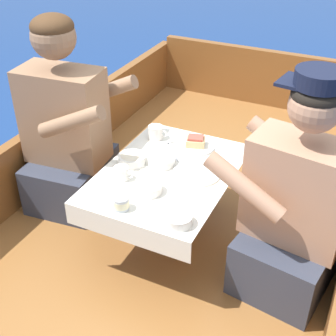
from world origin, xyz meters
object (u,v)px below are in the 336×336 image
Objects in this scene: sandwich at (196,141)px; person_starboard at (294,210)px; tin_can at (121,203)px; person_port at (67,134)px; coffee_cup_starboard at (122,173)px; coffee_cup_port at (156,132)px.

person_starboard is at bearing -29.02° from sandwich.
person_starboard is 8.96× the size of sandwich.
person_starboard is 0.64m from sandwich.
person_starboard reaches higher than tin_can.
tin_can is at bearing -40.90° from person_port.
person_port reaches higher than sandwich.
person_starboard is 10.51× the size of coffee_cup_starboard.
person_port reaches higher than person_starboard.
coffee_cup_starboard is (0.42, -0.18, -0.00)m from person_port.
sandwich is at bearing 13.40° from person_port.
person_port is at bearing 144.95° from tin_can.
sandwich is (0.61, 0.21, -0.00)m from person_port.
sandwich is 0.44m from coffee_cup_starboard.
sandwich is 1.17× the size of coffee_cup_starboard.
coffee_cup_starboard is 1.37× the size of tin_can.
coffee_cup_port is (0.39, 0.21, -0.00)m from person_port.
coffee_cup_starboard is at bearing 15.66° from person_starboard.
coffee_cup_port is at bearing 94.27° from coffee_cup_starboard.
coffee_cup_port is at bearing -12.56° from person_starboard.
coffee_cup_port is at bearing 21.89° from person_port.
person_port reaches higher than coffee_cup_port.
sandwich is at bearing 1.50° from coffee_cup_port.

